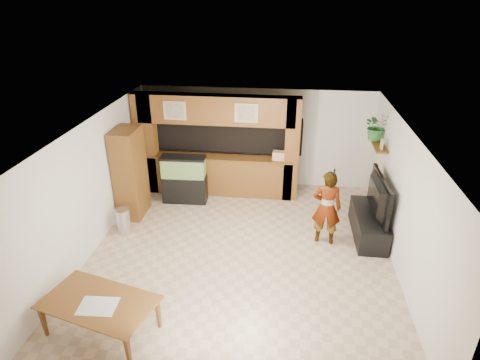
# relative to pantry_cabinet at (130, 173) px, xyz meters

# --- Properties ---
(floor) EXTENTS (6.50, 6.50, 0.00)m
(floor) POSITION_rel_pantry_cabinet_xyz_m (2.70, -1.22, -1.05)
(floor) COLOR tan
(floor) RESTS_ON ground
(ceiling) EXTENTS (6.50, 6.50, 0.00)m
(ceiling) POSITION_rel_pantry_cabinet_xyz_m (2.70, -1.22, 1.55)
(ceiling) COLOR white
(ceiling) RESTS_ON wall_back
(wall_back) EXTENTS (6.00, 0.00, 6.00)m
(wall_back) POSITION_rel_pantry_cabinet_xyz_m (2.70, 2.03, 0.25)
(wall_back) COLOR silver
(wall_back) RESTS_ON floor
(wall_left) EXTENTS (0.00, 6.50, 6.50)m
(wall_left) POSITION_rel_pantry_cabinet_xyz_m (-0.30, -1.22, 0.25)
(wall_left) COLOR silver
(wall_left) RESTS_ON floor
(wall_right) EXTENTS (0.00, 6.50, 6.50)m
(wall_right) POSITION_rel_pantry_cabinet_xyz_m (5.70, -1.22, 0.25)
(wall_right) COLOR silver
(wall_right) RESTS_ON floor
(partition) EXTENTS (4.20, 0.99, 2.60)m
(partition) POSITION_rel_pantry_cabinet_xyz_m (1.75, 1.42, 0.27)
(partition) COLOR brown
(partition) RESTS_ON floor
(wall_clock) EXTENTS (0.05, 0.25, 0.25)m
(wall_clock) POSITION_rel_pantry_cabinet_xyz_m (-0.27, -0.22, 0.85)
(wall_clock) COLOR black
(wall_clock) RESTS_ON wall_left
(wall_shelf) EXTENTS (0.25, 0.90, 0.04)m
(wall_shelf) POSITION_rel_pantry_cabinet_xyz_m (5.55, 0.73, 0.65)
(wall_shelf) COLOR brown
(wall_shelf) RESTS_ON wall_right
(pantry_cabinet) EXTENTS (0.52, 0.86, 2.09)m
(pantry_cabinet) POSITION_rel_pantry_cabinet_xyz_m (0.00, 0.00, 0.00)
(pantry_cabinet) COLOR brown
(pantry_cabinet) RESTS_ON floor
(trash_can) EXTENTS (0.31, 0.31, 0.57)m
(trash_can) POSITION_rel_pantry_cabinet_xyz_m (0.06, -0.82, -0.76)
(trash_can) COLOR #B2B2B7
(trash_can) RESTS_ON floor
(aquarium) EXTENTS (1.09, 0.41, 1.21)m
(aquarium) POSITION_rel_pantry_cabinet_xyz_m (1.05, 0.73, -0.46)
(aquarium) COLOR black
(aquarium) RESTS_ON floor
(tv_stand) EXTENTS (0.59, 1.62, 0.54)m
(tv_stand) POSITION_rel_pantry_cabinet_xyz_m (5.35, -0.30, -0.78)
(tv_stand) COLOR black
(tv_stand) RESTS_ON floor
(television) EXTENTS (0.26, 1.49, 0.85)m
(television) POSITION_rel_pantry_cabinet_xyz_m (5.35, -0.30, -0.08)
(television) COLOR black
(television) RESTS_ON tv_stand
(photo_frame) EXTENTS (0.04, 0.17, 0.22)m
(photo_frame) POSITION_rel_pantry_cabinet_xyz_m (5.55, 0.48, 0.78)
(photo_frame) COLOR tan
(photo_frame) RESTS_ON wall_shelf
(potted_plant) EXTENTS (0.71, 0.66, 0.64)m
(potted_plant) POSITION_rel_pantry_cabinet_xyz_m (5.52, 1.05, 1.00)
(potted_plant) COLOR #2B6C2E
(potted_plant) RESTS_ON wall_shelf
(person) EXTENTS (0.63, 0.45, 1.63)m
(person) POSITION_rel_pantry_cabinet_xyz_m (4.39, -0.64, -0.23)
(person) COLOR #A67F5B
(person) RESTS_ON floor
(microphone) EXTENTS (0.04, 0.11, 0.18)m
(microphone) POSITION_rel_pantry_cabinet_xyz_m (4.44, -0.80, 0.64)
(microphone) COLOR black
(microphone) RESTS_ON person
(dining_table) EXTENTS (1.90, 1.36, 0.60)m
(dining_table) POSITION_rel_pantry_cabinet_xyz_m (0.80, -3.62, -0.74)
(dining_table) COLOR brown
(dining_table) RESTS_ON floor
(newspaper_a) EXTENTS (0.58, 0.44, 0.01)m
(newspaper_a) POSITION_rel_pantry_cabinet_xyz_m (0.84, -3.68, -0.44)
(newspaper_a) COLOR silver
(newspaper_a) RESTS_ON dining_table
(counter_box) EXTENTS (0.33, 0.23, 0.21)m
(counter_box) POSITION_rel_pantry_cabinet_xyz_m (3.35, 1.23, 0.10)
(counter_box) COLOR tan
(counter_box) RESTS_ON partition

